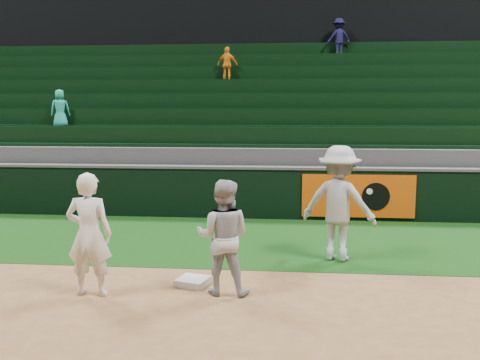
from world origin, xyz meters
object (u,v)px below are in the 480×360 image
at_px(first_base, 193,281).
at_px(base_coach, 339,203).
at_px(baserunner, 223,237).
at_px(first_baseman, 89,234).

relative_size(first_base, base_coach, 0.22).
relative_size(baserunner, base_coach, 0.82).
distance_m(baserunner, base_coach, 2.57).
distance_m(first_base, base_coach, 2.90).
distance_m(first_base, baserunner, 0.97).
height_order(first_baseman, base_coach, base_coach).
bearing_deg(base_coach, baserunner, 65.27).
relative_size(first_base, first_baseman, 0.25).
bearing_deg(baserunner, first_baseman, 12.16).
relative_size(first_base, baserunner, 0.27).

